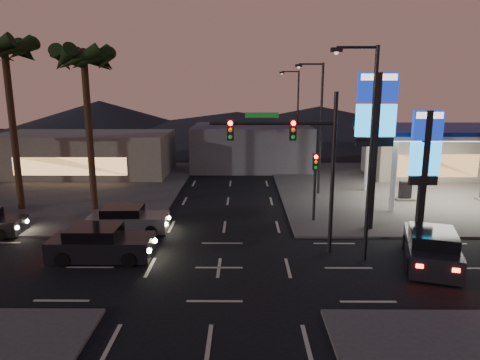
{
  "coord_description": "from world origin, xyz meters",
  "views": [
    {
      "loc": [
        1.1,
        -18.51,
        8.13
      ],
      "look_at": [
        0.94,
        5.46,
        3.0
      ],
      "focal_mm": 32.0,
      "sensor_mm": 36.0,
      "label": 1
    }
  ],
  "objects_px": {
    "pylon_sign_short": "(425,154)",
    "car_lane_a_front": "(100,244)",
    "pylon_sign_tall": "(376,121)",
    "suv_station": "(431,248)",
    "gas_station": "(452,132)",
    "car_lane_b_front": "(127,220)",
    "traffic_signal_mast": "(298,150)"
  },
  "relations": [
    {
      "from": "pylon_sign_short",
      "to": "car_lane_a_front",
      "type": "relative_size",
      "value": 1.39
    },
    {
      "from": "pylon_sign_tall",
      "to": "suv_station",
      "type": "relative_size",
      "value": 1.63
    },
    {
      "from": "pylon_sign_short",
      "to": "suv_station",
      "type": "bearing_deg",
      "value": -104.56
    },
    {
      "from": "gas_station",
      "to": "suv_station",
      "type": "height_order",
      "value": "gas_station"
    },
    {
      "from": "pylon_sign_short",
      "to": "suv_station",
      "type": "height_order",
      "value": "pylon_sign_short"
    },
    {
      "from": "pylon_sign_short",
      "to": "car_lane_a_front",
      "type": "distance_m",
      "value": 17.61
    },
    {
      "from": "suv_station",
      "to": "car_lane_b_front",
      "type": "bearing_deg",
      "value": 163.66
    },
    {
      "from": "gas_station",
      "to": "suv_station",
      "type": "relative_size",
      "value": 2.21
    },
    {
      "from": "gas_station",
      "to": "traffic_signal_mast",
      "type": "height_order",
      "value": "traffic_signal_mast"
    },
    {
      "from": "gas_station",
      "to": "pylon_sign_short",
      "type": "xyz_separation_m",
      "value": [
        -5.0,
        -7.5,
        -0.42
      ]
    },
    {
      "from": "pylon_sign_short",
      "to": "car_lane_b_front",
      "type": "bearing_deg",
      "value": 177.93
    },
    {
      "from": "car_lane_a_front",
      "to": "gas_station",
      "type": "bearing_deg",
      "value": 26.66
    },
    {
      "from": "car_lane_b_front",
      "to": "pylon_sign_tall",
      "type": "bearing_deg",
      "value": 1.64
    },
    {
      "from": "gas_station",
      "to": "car_lane_a_front",
      "type": "xyz_separation_m",
      "value": [
        -21.82,
        -10.95,
        -4.32
      ]
    },
    {
      "from": "pylon_sign_tall",
      "to": "car_lane_b_front",
      "type": "bearing_deg",
      "value": -178.36
    },
    {
      "from": "car_lane_b_front",
      "to": "suv_station",
      "type": "distance_m",
      "value": 16.2
    },
    {
      "from": "traffic_signal_mast",
      "to": "gas_station",
      "type": "bearing_deg",
      "value": 39.28
    },
    {
      "from": "car_lane_a_front",
      "to": "suv_station",
      "type": "bearing_deg",
      "value": -1.84
    },
    {
      "from": "car_lane_b_front",
      "to": "gas_station",
      "type": "bearing_deg",
      "value": 17.74
    },
    {
      "from": "suv_station",
      "to": "car_lane_a_front",
      "type": "bearing_deg",
      "value": 178.16
    },
    {
      "from": "gas_station",
      "to": "pylon_sign_short",
      "type": "bearing_deg",
      "value": -123.69
    },
    {
      "from": "traffic_signal_mast",
      "to": "car_lane_a_front",
      "type": "bearing_deg",
      "value": -174.39
    },
    {
      "from": "pylon_sign_tall",
      "to": "pylon_sign_short",
      "type": "relative_size",
      "value": 1.29
    },
    {
      "from": "pylon_sign_tall",
      "to": "pylon_sign_short",
      "type": "distance_m",
      "value": 3.2
    },
    {
      "from": "pylon_sign_tall",
      "to": "suv_station",
      "type": "bearing_deg",
      "value": -73.47
    },
    {
      "from": "car_lane_b_front",
      "to": "traffic_signal_mast",
      "type": "bearing_deg",
      "value": -18.44
    },
    {
      "from": "gas_station",
      "to": "pylon_sign_tall",
      "type": "distance_m",
      "value": 10.01
    },
    {
      "from": "traffic_signal_mast",
      "to": "suv_station",
      "type": "bearing_deg",
      "value": -13.11
    },
    {
      "from": "car_lane_b_front",
      "to": "suv_station",
      "type": "relative_size",
      "value": 0.84
    },
    {
      "from": "pylon_sign_tall",
      "to": "traffic_signal_mast",
      "type": "relative_size",
      "value": 1.12
    },
    {
      "from": "traffic_signal_mast",
      "to": "car_lane_a_front",
      "type": "xyz_separation_m",
      "value": [
        -9.57,
        -0.94,
        -4.47
      ]
    },
    {
      "from": "pylon_sign_short",
      "to": "car_lane_a_front",
      "type": "bearing_deg",
      "value": -168.4
    }
  ]
}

